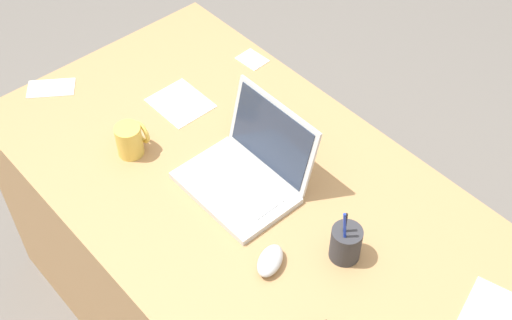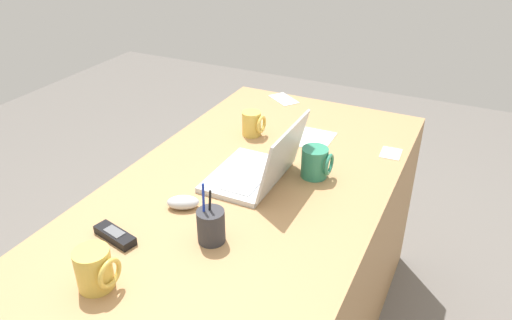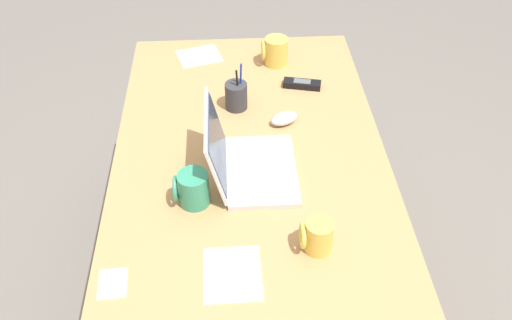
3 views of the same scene
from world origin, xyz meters
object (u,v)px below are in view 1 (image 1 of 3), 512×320
Objects in this scene: coffee_mug_spare at (130,140)px; computer_mouse at (270,261)px; laptop at (247,170)px; coffee_mug_white at (264,120)px; pen_holder at (346,243)px.

computer_mouse is at bearing 3.40° from coffee_mug_spare.
laptop is 2.98× the size of coffee_mug_white.
computer_mouse is 0.95× the size of coffee_mug_white.
laptop is at bearing 29.34° from coffee_mug_spare.
laptop is 1.74× the size of pen_holder.
pen_holder reaches higher than computer_mouse.
pen_holder is at bearing 16.49° from coffee_mug_spare.
pen_holder is (0.34, 0.02, 0.00)m from laptop.
coffee_mug_spare is 0.54× the size of pen_holder.
laptop is 0.28m from computer_mouse.
coffee_mug_white is at bearing 162.90° from pen_holder.
pen_holder is at bearing 3.48° from laptop.
coffee_mug_white is at bearing 124.63° from laptop.
laptop is 3.15× the size of computer_mouse.
laptop is at bearing 124.36° from computer_mouse.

